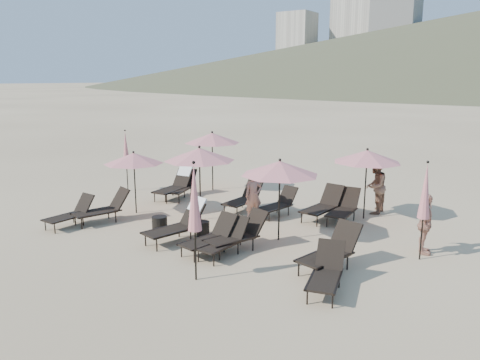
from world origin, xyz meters
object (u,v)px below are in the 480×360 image
Objects in this scene: lounger_4 at (239,233)px; umbrella_open_1 at (199,154)px; side_table_0 at (160,225)px; beachgoer_a at (253,196)px; umbrella_closed_2 at (126,149)px; lounger_12 at (225,239)px; lounger_2 at (180,222)px; lounger_13 at (331,250)px; umbrella_open_4 at (367,156)px; umbrella_open_2 at (280,168)px; lounger_3 at (210,236)px; lounger_1 at (104,208)px; umbrella_open_0 at (134,158)px; umbrella_closed_0 at (194,198)px; lounger_0 at (71,213)px; lounger_6 at (181,186)px; beachgoer_b at (375,186)px; lounger_11 at (344,207)px; lounger_7 at (176,184)px; beachgoer_c at (425,224)px; lounger_5 at (326,272)px; umbrella_open_3 at (212,138)px; side_table_1 at (203,229)px; lounger_9 at (278,203)px; lounger_10 at (323,205)px; lounger_8 at (244,198)px; umbrella_closed_1 at (425,192)px.

umbrella_open_1 is (-2.53, 1.52, 1.63)m from lounger_4.
beachgoer_a is at bearing 61.48° from side_table_0.
lounger_12 is at bearing -25.00° from umbrella_closed_2.
lounger_2 is 1.25× the size of beachgoer_a.
lounger_13 is 0.82× the size of umbrella_open_4.
lounger_3 is at bearing -118.52° from umbrella_open_2.
lounger_3 is 0.73× the size of umbrella_open_2.
lounger_1 is 0.88× the size of umbrella_open_0.
umbrella_closed_0 is at bearing -52.53° from lounger_3.
lounger_0 is 0.64× the size of umbrella_closed_2.
lounger_6 is 2.78m from umbrella_open_0.
beachgoer_b is at bearing 71.49° from lounger_2.
lounger_11 is 8.82m from umbrella_closed_2.
beachgoer_c reaches higher than lounger_7.
umbrella_closed_0 is (-2.60, -1.13, 1.44)m from lounger_5.
umbrella_open_3 is 1.51× the size of beachgoer_c.
lounger_0 is 0.99× the size of beachgoer_c.
lounger_13 is at bearing -28.41° from umbrella_open_2.
lounger_1 is 4.68m from beachgoer_a.
umbrella_open_1 is 0.97× the size of umbrella_closed_2.
lounger_1 is 1.17× the size of lounger_12.
side_table_1 is at bearing 125.87° from umbrella_closed_0.
lounger_9 is at bearing 103.39° from lounger_3.
umbrella_open_4 is 4.91× the size of side_table_1.
umbrella_open_0 reaches higher than lounger_1.
lounger_5 is 0.63× the size of umbrella_closed_0.
lounger_0 and lounger_9 have the same top height.
side_table_0 is (-5.54, 0.76, -0.18)m from lounger_5.
lounger_10 is 8.18m from umbrella_closed_2.
umbrella_closed_2 is at bearing 146.96° from side_table_0.
beachgoer_a is at bearing 92.19° from lounger_2.
lounger_11 is 0.71× the size of umbrella_closed_2.
lounger_2 is 0.83× the size of umbrella_open_2.
lounger_2 reaches higher than lounger_1.
lounger_13 is 0.90× the size of umbrella_open_0.
lounger_2 is (3.59, 0.88, 0.13)m from lounger_0.
lounger_8 is at bearing 141.93° from umbrella_open_2.
lounger_5 is 1.08× the size of beachgoer_c.
beachgoer_a is at bearing 55.37° from lounger_1.
lounger_6 is 0.75× the size of umbrella_closed_2.
lounger_8 is 1.06× the size of beachgoer_c.
lounger_3 is 4.47m from lounger_10.
beachgoer_c is at bearing -33.03° from lounger_11.
umbrella_open_1 is at bearing 142.38° from lounger_12.
umbrella_closed_1 is at bearing -47.30° from umbrella_open_4.
umbrella_open_2 is 0.92× the size of umbrella_closed_1.
lounger_8 is at bearing 39.42° from umbrella_open_0.
lounger_0 is at bearing -158.62° from side_table_0.
umbrella_closed_2 is at bearing 69.41° from beachgoer_c.
umbrella_open_2 is 2.44m from beachgoer_a.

